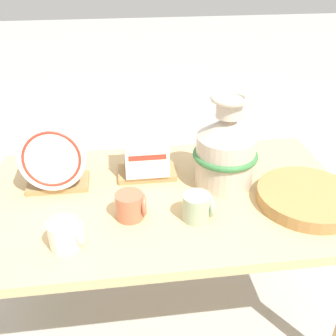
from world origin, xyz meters
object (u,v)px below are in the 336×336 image
Objects in this scene: dish_rack_round_plates at (55,161)px; mug_sage_glaze at (198,207)px; mug_terracotta_glaze at (131,206)px; wicker_charger_stack at (308,197)px; mug_cream_glaze at (66,235)px; ceramic_vase at (226,149)px; dish_rack_square_plates at (146,159)px.

mug_sage_glaze is (0.47, -0.25, -0.06)m from dish_rack_round_plates.
dish_rack_round_plates is 2.56× the size of mug_terracotta_glaze.
wicker_charger_stack is (0.85, -0.22, -0.09)m from dish_rack_round_plates.
mug_cream_glaze is at bearing -79.65° from dish_rack_round_plates.
ceramic_vase is 0.62m from mug_cream_glaze.
dish_rack_round_plates is 0.34m from mug_cream_glaze.
mug_terracotta_glaze is at bearing 170.81° from mug_sage_glaze.
mug_terracotta_glaze is (-0.35, -0.16, -0.10)m from ceramic_vase.
ceramic_vase is 0.39m from mug_terracotta_glaze.
ceramic_vase reaches higher than mug_terracotta_glaze.
mug_sage_glaze and mug_cream_glaze have the same top height.
wicker_charger_stack is at bearing -0.16° from mug_terracotta_glaze.
dish_rack_square_plates is at bearing 154.41° from wicker_charger_stack.
mug_cream_glaze is (0.06, -0.33, -0.06)m from dish_rack_round_plates.
dish_rack_square_plates reaches higher than mug_sage_glaze.
mug_terracotta_glaze reaches higher than wicker_charger_stack.
ceramic_vase is 3.42× the size of mug_sage_glaze.
mug_sage_glaze is at bearing -124.59° from ceramic_vase.
ceramic_vase is 1.55× the size of dish_rack_square_plates.
mug_terracotta_glaze is at bearing -105.96° from dish_rack_square_plates.
dish_rack_square_plates reaches higher than wicker_charger_stack.
dish_rack_round_plates is 0.88m from wicker_charger_stack.
mug_cream_glaze is 0.23m from mug_terracotta_glaze.
dish_rack_round_plates reaches higher than mug_terracotta_glaze.
dish_rack_square_plates is at bearing 54.11° from mug_cream_glaze.
mug_cream_glaze is at bearing -149.05° from mug_terracotta_glaze.
ceramic_vase is at bearing 55.41° from mug_sage_glaze.
mug_cream_glaze and mug_terracotta_glaze have the same top height.
mug_sage_glaze is at bearing 11.43° from mug_cream_glaze.
wicker_charger_stack is at bearing 4.81° from mug_sage_glaze.
ceramic_vase reaches higher than mug_sage_glaze.
dish_rack_square_plates is 0.32m from mug_sage_glaze.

